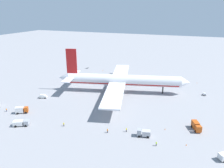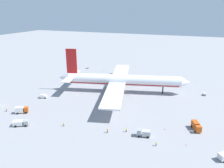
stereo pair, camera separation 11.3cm
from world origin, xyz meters
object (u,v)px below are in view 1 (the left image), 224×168
object	(u,v)px
traffic_cone_1	(186,145)
traffic_cone_3	(197,83)
traffic_cone_4	(77,74)
airliner	(121,80)
service_truck_4	(21,123)
ground_worker_3	(126,130)
service_van	(43,96)
ground_worker_4	(107,131)
baggage_cart_1	(87,68)
ground_worker_1	(64,124)
traffic_cone_2	(165,129)
traffic_cone_0	(103,70)
service_truck_3	(22,110)
service_truck_1	(196,126)
service_truck_0	(144,133)
ground_worker_2	(6,110)
baggage_cart_0	(204,94)
ground_worker_0	(156,144)

from	to	relation	value
traffic_cone_1	traffic_cone_3	xyz separation A→B (m)	(2.24, 73.54, 0.00)
traffic_cone_4	traffic_cone_3	bearing A→B (deg)	7.90
airliner	service_truck_4	world-z (taller)	airliner
ground_worker_3	traffic_cone_1	world-z (taller)	ground_worker_3
service_truck_4	service_van	bearing A→B (deg)	110.96
service_truck_4	ground_worker_4	bearing A→B (deg)	12.54
airliner	traffic_cone_4	size ratio (longest dim) A/B	135.05
baggage_cart_1	ground_worker_4	distance (m)	97.96
ground_worker_1	traffic_cone_4	size ratio (longest dim) A/B	3.07
traffic_cone_3	traffic_cone_4	world-z (taller)	same
airliner	traffic_cone_2	xyz separation A→B (m)	(29.84, -33.22, -6.61)
service_truck_4	traffic_cone_0	distance (m)	89.05
service_truck_3	traffic_cone_2	world-z (taller)	service_truck_3
service_truck_1	traffic_cone_2	distance (m)	12.14
service_truck_0	ground_worker_3	world-z (taller)	service_truck_0
service_truck_1	traffic_cone_1	xyz separation A→B (m)	(-2.81, -12.38, -1.38)
baggage_cart_1	traffic_cone_1	xyz separation A→B (m)	(80.36, -81.01, 0.01)
service_truck_3	traffic_cone_0	distance (m)	80.10
airliner	traffic_cone_3	bearing A→B (deg)	38.53
ground_worker_2	ground_worker_3	world-z (taller)	ground_worker_3
service_truck_0	baggage_cart_1	world-z (taller)	service_truck_0
traffic_cone_0	traffic_cone_4	size ratio (longest dim) A/B	1.00
service_truck_0	service_truck_4	xyz separation A→B (m)	(-48.04, -10.19, -0.15)
traffic_cone_0	ground_worker_3	bearing A→B (deg)	-60.74
ground_worker_4	traffic_cone_2	size ratio (longest dim) A/B	3.13
service_truck_1	baggage_cart_0	xyz separation A→B (m)	(3.46, 40.19, -0.92)
service_truck_0	traffic_cone_4	size ratio (longest dim) A/B	9.55
ground_worker_0	service_truck_1	bearing A→B (deg)	52.69
ground_worker_3	service_truck_3	bearing A→B (deg)	-177.84
airliner	ground_worker_2	size ratio (longest dim) A/B	45.13
service_truck_4	traffic_cone_2	distance (m)	57.73
service_truck_0	traffic_cone_0	world-z (taller)	service_truck_0
ground_worker_1	traffic_cone_2	world-z (taller)	ground_worker_1
ground_worker_0	ground_worker_1	size ratio (longest dim) A/B	1.00
ground_worker_2	traffic_cone_0	bearing A→B (deg)	80.78
ground_worker_3	traffic_cone_0	distance (m)	89.47
traffic_cone_3	service_truck_3	bearing A→B (deg)	-134.71
baggage_cart_1	traffic_cone_3	world-z (taller)	traffic_cone_3
service_truck_1	ground_worker_0	distance (m)	20.68
service_truck_0	traffic_cone_1	distance (m)	15.32
service_truck_4	baggage_cart_0	world-z (taller)	service_truck_4
service_van	traffic_cone_1	size ratio (longest dim) A/B	8.04
traffic_cone_1	traffic_cone_2	distance (m)	11.66
service_van	service_truck_0	bearing A→B (deg)	-16.27
airliner	traffic_cone_3	xyz separation A→B (m)	(40.52, 32.27, -6.61)
traffic_cone_0	ground_worker_1	bearing A→B (deg)	-77.20
ground_worker_1	ground_worker_2	distance (m)	32.11
traffic_cone_3	traffic_cone_4	xyz separation A→B (m)	(-81.26, -11.27, 0.00)
ground_worker_0	traffic_cone_0	bearing A→B (deg)	124.04
ground_worker_3	traffic_cone_0	xyz separation A→B (m)	(-43.73, 78.05, -0.57)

